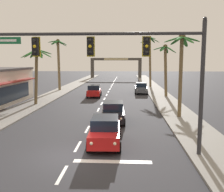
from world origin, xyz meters
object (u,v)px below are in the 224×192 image
object	(u,v)px
traffic_signal_mast	(126,57)
palm_left_third	(58,56)
sedan_lead_at_stop_bar	(105,131)
sedan_parked_nearest_kerb	(141,88)
palm_right_third	(165,62)
palm_right_second	(181,58)
palm_left_second	(36,62)
town_gateway_arch	(116,65)
sedan_oncoming_far	(94,91)
palm_right_farthest	(150,54)
sedan_third_in_queue	(113,112)

from	to	relation	value
traffic_signal_mast	palm_left_third	bearing A→B (deg)	110.50
sedan_lead_at_stop_bar	sedan_parked_nearest_kerb	world-z (taller)	same
traffic_signal_mast	palm_right_third	size ratio (longest dim) A/B	1.62
traffic_signal_mast	palm_right_second	world-z (taller)	palm_right_second
palm_left_second	town_gateway_arch	world-z (taller)	palm_left_second
sedan_oncoming_far	palm_right_second	bearing A→B (deg)	-55.23
palm_left_second	palm_left_third	world-z (taller)	palm_left_third
sedan_oncoming_far	palm_right_farthest	distance (m)	16.99
sedan_oncoming_far	palm_right_second	size ratio (longest dim) A/B	0.61
sedan_lead_at_stop_bar	sedan_third_in_queue	distance (m)	5.95
palm_left_second	town_gateway_arch	size ratio (longest dim) A/B	0.46
traffic_signal_mast	sedan_lead_at_stop_bar	xyz separation A→B (m)	(-1.23, 1.81, -4.40)
sedan_third_in_queue	palm_right_second	size ratio (longest dim) A/B	0.61
sedan_lead_at_stop_bar	palm_right_third	xyz separation A→B (m)	(6.63, 21.12, 4.05)
sedan_lead_at_stop_bar	sedan_parked_nearest_kerb	distance (m)	25.40
sedan_parked_nearest_kerb	palm_left_second	world-z (taller)	palm_left_second
palm_left_second	sedan_oncoming_far	bearing A→B (deg)	52.01
palm_left_second	palm_right_farthest	bearing A→B (deg)	54.92
sedan_parked_nearest_kerb	palm_right_farthest	xyz separation A→B (m)	(2.07, 9.33, 5.41)
palm_left_third	palm_left_second	bearing A→B (deg)	-85.47
palm_left_third	traffic_signal_mast	bearing A→B (deg)	-69.50
palm_left_third	sedan_oncoming_far	bearing A→B (deg)	-46.42
sedan_oncoming_far	sedan_parked_nearest_kerb	xyz separation A→B (m)	(6.80, 4.11, 0.00)
palm_right_second	palm_right_third	bearing A→B (deg)	87.42
sedan_lead_at_stop_bar	palm_right_second	world-z (taller)	palm_right_second
palm_right_farthest	palm_right_second	bearing A→B (deg)	-89.25
palm_right_second	palm_right_third	distance (m)	13.39
palm_right_farthest	town_gateway_arch	size ratio (longest dim) A/B	0.66
sedan_parked_nearest_kerb	palm_left_second	bearing A→B (deg)	-137.68
sedan_third_in_queue	sedan_parked_nearest_kerb	bearing A→B (deg)	79.96
sedan_oncoming_far	palm_right_third	size ratio (longest dim) A/B	0.62
sedan_parked_nearest_kerb	palm_left_third	bearing A→B (deg)	167.50
sedan_third_in_queue	town_gateway_arch	bearing A→B (deg)	91.92
sedan_parked_nearest_kerb	sedan_oncoming_far	bearing A→B (deg)	-148.87
palm_right_farthest	town_gateway_arch	bearing A→B (deg)	105.96
sedan_third_in_queue	sedan_oncoming_far	world-z (taller)	same
traffic_signal_mast	palm_right_farthest	world-z (taller)	palm_right_farthest
traffic_signal_mast	palm_right_second	distance (m)	10.69
palm_right_third	sedan_lead_at_stop_bar	bearing A→B (deg)	-107.42
palm_right_second	town_gateway_arch	bearing A→B (deg)	98.32
palm_right_farthest	town_gateway_arch	world-z (taller)	palm_right_farthest
palm_left_third	palm_right_third	distance (m)	18.05
palm_left_third	town_gateway_arch	size ratio (longest dim) A/B	0.59
sedan_lead_at_stop_bar	palm_right_farthest	distance (m)	35.36
palm_left_second	palm_right_farthest	size ratio (longest dim) A/B	0.69
sedan_parked_nearest_kerb	palm_right_third	xyz separation A→B (m)	(3.03, -4.02, 4.05)
sedan_lead_at_stop_bar	palm_right_farthest	xyz separation A→B (m)	(5.68, 34.48, 5.41)
palm_left_second	traffic_signal_mast	bearing A→B (deg)	-57.21
sedan_third_in_queue	sedan_oncoming_far	xyz separation A→B (m)	(-3.40, 15.09, 0.00)
sedan_lead_at_stop_bar	sedan_oncoming_far	bearing A→B (deg)	98.65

